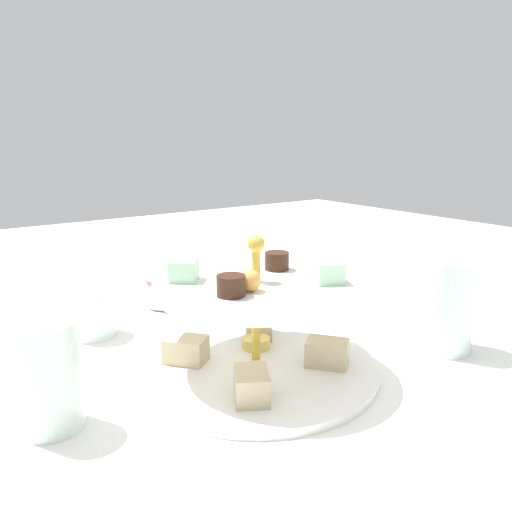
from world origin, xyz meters
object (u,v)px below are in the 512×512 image
object	(u,v)px
water_glass_short_left	(92,313)
teacup_with_saucer	(166,294)
water_glass_tall_right	(447,306)
butter_knife_right	(294,294)
tiered_serving_stand	(256,333)
water_glass_mid_back	(48,376)

from	to	relation	value
water_glass_short_left	teacup_with_saucer	bearing A→B (deg)	-71.94
water_glass_tall_right	teacup_with_saucer	world-z (taller)	water_glass_tall_right
water_glass_short_left	butter_knife_right	bearing A→B (deg)	-93.40
tiered_serving_stand	water_glass_mid_back	bearing A→B (deg)	85.90
water_glass_tall_right	water_glass_mid_back	world-z (taller)	water_glass_tall_right
water_glass_mid_back	teacup_with_saucer	bearing A→B (deg)	-43.78
butter_knife_right	water_glass_tall_right	bearing A→B (deg)	132.78
tiered_serving_stand	butter_knife_right	distance (m)	0.31
tiered_serving_stand	teacup_with_saucer	world-z (taller)	tiered_serving_stand
tiered_serving_stand	water_glass_mid_back	xyz separation A→B (m)	(0.02, 0.23, 0.01)
butter_knife_right	water_glass_mid_back	distance (m)	0.49
water_glass_tall_right	teacup_with_saucer	size ratio (longest dim) A/B	1.32
water_glass_short_left	teacup_with_saucer	xyz separation A→B (m)	(0.04, -0.13, -0.01)
water_glass_short_left	water_glass_mid_back	xyz separation A→B (m)	(-0.21, 0.11, 0.02)
tiered_serving_stand	water_glass_tall_right	xyz separation A→B (m)	(-0.09, -0.24, 0.01)
water_glass_tall_right	water_glass_mid_back	distance (m)	0.47
tiered_serving_stand	butter_knife_right	world-z (taller)	tiered_serving_stand
teacup_with_saucer	butter_knife_right	xyz separation A→B (m)	(-0.06, -0.21, -0.02)
teacup_with_saucer	water_glass_short_left	bearing A→B (deg)	108.06
water_glass_short_left	teacup_with_saucer	world-z (taller)	water_glass_short_left
tiered_serving_stand	water_glass_short_left	bearing A→B (deg)	28.59
tiered_serving_stand	teacup_with_saucer	distance (m)	0.27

